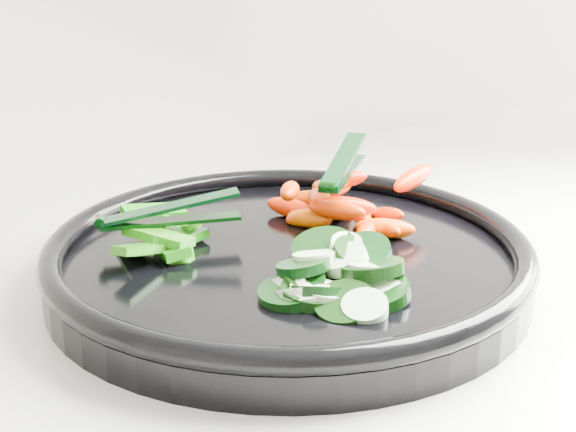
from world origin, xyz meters
TOP-DOWN VIEW (x-y plane):
  - veggie_tray at (-0.18, 1.67)m, footprint 0.47×0.47m
  - cucumber_pile at (-0.19, 1.60)m, footprint 0.12×0.13m
  - carrot_pile at (-0.11, 1.70)m, footprint 0.16×0.14m
  - pepper_pile at (-0.25, 1.74)m, footprint 0.10×0.10m
  - tong_carrot at (-0.10, 1.70)m, footprint 0.10×0.08m
  - tong_pepper at (-0.25, 1.74)m, footprint 0.11×0.06m

SIDE VIEW (x-z plane):
  - veggie_tray at x=-0.18m, z-range 0.93..0.97m
  - pepper_pile at x=-0.25m, z-range 0.94..0.98m
  - cucumber_pile at x=-0.19m, z-range 0.94..0.98m
  - carrot_pile at x=-0.11m, z-range 0.95..1.00m
  - tong_pepper at x=-0.25m, z-range 0.97..0.99m
  - tong_carrot at x=-0.10m, z-range 0.99..1.02m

